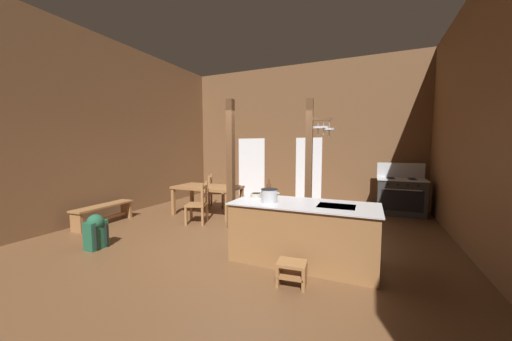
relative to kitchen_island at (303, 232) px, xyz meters
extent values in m
cube|color=brown|center=(-1.32, 0.27, -0.50)|extent=(8.20, 9.49, 0.10)
cube|color=brown|center=(-1.32, 4.68, 1.74)|extent=(8.20, 0.14, 4.38)
cube|color=brown|center=(-5.09, 0.27, 1.74)|extent=(0.14, 9.49, 4.38)
cube|color=white|center=(-2.98, 4.61, 0.58)|extent=(1.00, 0.01, 2.05)
cube|color=white|center=(-0.95, 4.61, 0.58)|extent=(0.84, 0.01, 2.05)
cube|color=olive|center=(0.00, 0.00, -0.01)|extent=(2.11, 0.92, 0.88)
cube|color=#B7BABF|center=(0.00, 0.00, 0.44)|extent=(2.17, 0.98, 0.02)
cube|color=black|center=(0.47, 0.00, 0.45)|extent=(0.52, 0.41, 0.00)
cube|color=black|center=(0.00, 0.43, -0.40)|extent=(2.00, 0.06, 0.10)
cube|color=#2F2F2F|center=(1.64, 3.84, 0.00)|extent=(1.10, 0.76, 0.90)
cube|color=black|center=(1.64, 3.46, -0.03)|extent=(0.94, 0.01, 0.52)
cylinder|color=#B7BABF|center=(1.64, 3.43, 0.25)|extent=(0.83, 0.03, 0.02)
cube|color=#B7BABF|center=(1.64, 3.84, 0.47)|extent=(1.14, 0.80, 0.03)
cube|color=#B7BABF|center=(1.64, 4.20, 0.67)|extent=(1.14, 0.04, 0.40)
cylinder|color=black|center=(1.88, 3.69, 0.49)|extent=(0.20, 0.20, 0.01)
cylinder|color=black|center=(1.39, 3.69, 0.49)|extent=(0.20, 0.20, 0.01)
cylinder|color=black|center=(1.89, 3.99, 0.49)|extent=(0.20, 0.20, 0.01)
cylinder|color=black|center=(1.39, 3.99, 0.49)|extent=(0.20, 0.20, 0.01)
cylinder|color=black|center=(1.97, 3.44, 0.37)|extent=(0.04, 0.03, 0.04)
cylinder|color=black|center=(1.75, 3.44, 0.37)|extent=(0.04, 0.03, 0.04)
cylinder|color=black|center=(1.53, 3.44, 0.37)|extent=(0.04, 0.03, 0.04)
cylinder|color=black|center=(1.31, 3.44, 0.37)|extent=(0.04, 0.03, 0.04)
cube|color=brown|center=(-0.29, 1.61, 0.92)|extent=(0.15, 0.15, 2.73)
cube|color=brown|center=(-0.10, 1.63, 1.87)|extent=(0.53, 0.14, 0.06)
cylinder|color=#B7BABF|center=(-0.11, 1.63, 1.79)|extent=(0.01, 0.01, 0.15)
cylinder|color=#B7BABF|center=(-0.11, 1.63, 1.70)|extent=(0.25, 0.25, 0.04)
cylinder|color=#B7BABF|center=(-0.11, 1.63, 1.62)|extent=(0.02, 0.02, 0.14)
cylinder|color=#B7BABF|center=(0.00, 1.64, 1.79)|extent=(0.01, 0.01, 0.15)
cylinder|color=#B7BABF|center=(0.00, 1.64, 1.70)|extent=(0.20, 0.20, 0.04)
cylinder|color=#B7BABF|center=(0.00, 1.64, 1.62)|extent=(0.02, 0.02, 0.14)
cylinder|color=#B7BABF|center=(0.11, 1.65, 1.77)|extent=(0.01, 0.01, 0.19)
cylinder|color=#B7BABF|center=(0.11, 1.65, 1.66)|extent=(0.25, 0.25, 0.04)
cylinder|color=#B7BABF|center=(0.11, 1.65, 1.58)|extent=(0.02, 0.02, 0.14)
cube|color=brown|center=(-1.82, 1.02, 0.92)|extent=(0.14, 0.14, 2.73)
cube|color=olive|center=(0.04, -0.76, -0.17)|extent=(0.39, 0.32, 0.04)
cube|color=olive|center=(-0.12, -0.78, -0.32)|extent=(0.07, 0.28, 0.26)
cube|color=olive|center=(0.20, -0.74, -0.32)|extent=(0.07, 0.28, 0.26)
cube|color=olive|center=(0.04, -0.76, -0.31)|extent=(0.35, 0.31, 0.03)
cube|color=olive|center=(-2.95, 1.81, 0.26)|extent=(1.71, 0.92, 0.06)
cube|color=olive|center=(-3.74, 2.20, -0.11)|extent=(0.08, 0.08, 0.68)
cube|color=olive|center=(-2.16, 2.21, -0.11)|extent=(0.08, 0.08, 0.68)
cube|color=olive|center=(-3.74, 1.42, -0.11)|extent=(0.08, 0.08, 0.68)
cube|color=olive|center=(-2.16, 1.43, -0.11)|extent=(0.08, 0.08, 0.68)
cube|color=olive|center=(-2.72, 1.03, -0.02)|extent=(0.56, 0.56, 0.04)
cube|color=olive|center=(-2.84, 0.78, -0.24)|extent=(0.06, 0.06, 0.41)
cube|color=olive|center=(-2.97, 1.14, -0.24)|extent=(0.06, 0.06, 0.41)
cube|color=olive|center=(-2.48, 0.91, 0.03)|extent=(0.06, 0.06, 0.95)
cube|color=olive|center=(-2.61, 1.27, 0.03)|extent=(0.06, 0.06, 0.95)
cube|color=olive|center=(-2.55, 1.09, 0.39)|extent=(0.16, 0.37, 0.07)
cube|color=olive|center=(-2.55, 1.09, 0.20)|extent=(0.16, 0.37, 0.07)
cube|color=olive|center=(-3.20, 2.65, -0.02)|extent=(0.58, 0.58, 0.04)
cube|color=olive|center=(-3.10, 2.90, -0.24)|extent=(0.07, 0.07, 0.41)
cube|color=olive|center=(-2.95, 2.55, -0.24)|extent=(0.07, 0.07, 0.41)
cube|color=olive|center=(-3.45, 2.74, 0.03)|extent=(0.07, 0.07, 0.95)
cube|color=olive|center=(-3.29, 2.40, 0.03)|extent=(0.07, 0.07, 0.95)
cube|color=olive|center=(-3.37, 2.57, 0.39)|extent=(0.19, 0.36, 0.07)
cube|color=olive|center=(-3.37, 2.57, 0.20)|extent=(0.19, 0.36, 0.07)
cube|color=olive|center=(-4.60, 0.11, -0.03)|extent=(0.43, 1.39, 0.04)
cube|color=olive|center=(-4.57, -0.51, -0.25)|extent=(0.31, 0.08, 0.40)
cube|color=olive|center=(-4.64, 0.74, -0.25)|extent=(0.31, 0.08, 0.40)
cube|color=olive|center=(-4.60, 0.11, -0.33)|extent=(0.12, 1.18, 0.06)
cube|color=#1E5138|center=(-3.38, -0.94, -0.21)|extent=(0.23, 0.33, 0.48)
cube|color=#1E5138|center=(-3.51, -0.94, -0.28)|extent=(0.07, 0.23, 0.17)
cylinder|color=black|center=(-3.25, -1.03, -0.21)|extent=(0.04, 0.04, 0.38)
cylinder|color=black|center=(-3.25, -0.84, -0.21)|extent=(0.04, 0.04, 0.38)
sphere|color=#1E5138|center=(-3.38, -0.94, 0.01)|extent=(0.28, 0.28, 0.27)
cylinder|color=#B7BABF|center=(-0.51, -0.13, 0.55)|extent=(0.25, 0.25, 0.20)
cylinder|color=black|center=(-0.51, -0.13, 0.65)|extent=(0.26, 0.26, 0.01)
cylinder|color=#B7BABF|center=(-0.65, -0.13, 0.60)|extent=(0.05, 0.02, 0.02)
cylinder|color=#B7BABF|center=(-0.37, -0.13, 0.60)|extent=(0.05, 0.02, 0.02)
cylinder|color=#B2A893|center=(-0.86, 0.16, 0.48)|extent=(0.19, 0.19, 0.07)
cylinder|color=black|center=(-0.86, 0.16, 0.52)|extent=(0.16, 0.16, 0.00)
cylinder|color=#56331E|center=(-0.66, 0.24, 0.56)|extent=(0.07, 0.07, 0.23)
cylinder|color=#56331E|center=(-0.66, 0.24, 0.71)|extent=(0.03, 0.03, 0.08)
camera|label=1|loc=(0.91, -3.88, 1.28)|focal=18.54mm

